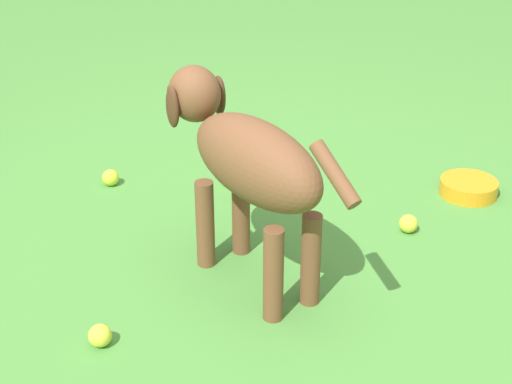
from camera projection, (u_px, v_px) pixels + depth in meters
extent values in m
plane|color=#478438|center=(219.00, 261.00, 2.53)|extent=(14.00, 14.00, 0.00)
ellipsoid|color=brown|center=(256.00, 161.00, 2.23)|extent=(0.59, 0.33, 0.25)
cylinder|color=brown|center=(205.00, 224.00, 2.45)|extent=(0.06, 0.06, 0.30)
cylinder|color=brown|center=(241.00, 212.00, 2.52)|extent=(0.06, 0.06, 0.30)
cylinder|color=brown|center=(273.00, 275.00, 2.19)|extent=(0.06, 0.06, 0.30)
cylinder|color=brown|center=(311.00, 260.00, 2.26)|extent=(0.06, 0.06, 0.30)
ellipsoid|color=brown|center=(194.00, 94.00, 2.42)|extent=(0.21, 0.20, 0.18)
ellipsoid|color=#472B19|center=(181.00, 93.00, 2.49)|extent=(0.14, 0.11, 0.07)
sphere|color=black|center=(172.00, 88.00, 2.53)|extent=(0.03, 0.03, 0.03)
ellipsoid|color=#472B19|center=(173.00, 107.00, 2.38)|extent=(0.07, 0.05, 0.14)
ellipsoid|color=#472B19|center=(219.00, 96.00, 2.47)|extent=(0.07, 0.05, 0.14)
cylinder|color=brown|center=(335.00, 174.00, 1.94)|extent=(0.19, 0.08, 0.14)
sphere|color=#CCD137|center=(408.00, 224.00, 2.69)|extent=(0.07, 0.07, 0.07)
sphere|color=#D4E040|center=(229.00, 177.00, 3.02)|extent=(0.07, 0.07, 0.07)
sphere|color=#CDD639|center=(100.00, 336.00, 2.13)|extent=(0.07, 0.07, 0.07)
sphere|color=#C5DC32|center=(111.00, 178.00, 3.02)|extent=(0.07, 0.07, 0.07)
cylinder|color=orange|center=(468.00, 187.00, 2.95)|extent=(0.22, 0.22, 0.06)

